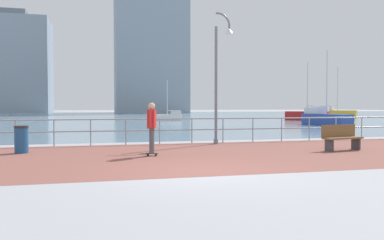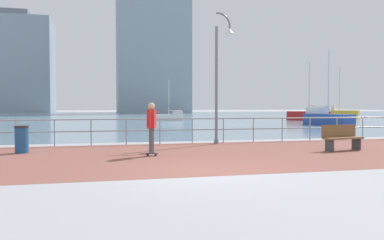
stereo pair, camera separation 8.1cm
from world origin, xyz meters
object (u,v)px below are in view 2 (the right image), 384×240
at_px(park_bench, 342,137).
at_px(trash_bin, 22,139).
at_px(sailboat_yellow, 311,115).
at_px(skateboarder, 152,124).
at_px(sailboat_teal, 327,118).
at_px(sailboat_blue, 170,117).
at_px(sailboat_white, 338,113).
at_px(lamppost, 220,71).

bearing_deg(park_bench, trash_bin, 170.48).
bearing_deg(sailboat_yellow, trash_bin, -135.75).
height_order(park_bench, sailboat_yellow, sailboat_yellow).
height_order(skateboarder, trash_bin, skateboarder).
bearing_deg(sailboat_teal, sailboat_blue, 130.36).
bearing_deg(sailboat_blue, sailboat_teal, -49.64).
bearing_deg(sailboat_blue, sailboat_white, 10.59).
xyz_separation_m(park_bench, sailboat_white, (22.43, 33.31, 0.17)).
xyz_separation_m(lamppost, park_bench, (3.54, -3.23, -2.56)).
bearing_deg(trash_bin, lamppost, 10.51).
bearing_deg(park_bench, sailboat_yellow, 61.50).
xyz_separation_m(skateboarder, sailboat_white, (29.25, 33.23, -0.37)).
distance_m(sailboat_blue, sailboat_yellow, 15.74).
bearing_deg(skateboarder, sailboat_teal, 44.15).
bearing_deg(trash_bin, sailboat_blue, 69.92).
xyz_separation_m(trash_bin, sailboat_teal, (20.74, 14.30, 0.12)).
relative_size(lamppost, skateboarder, 3.24).
bearing_deg(skateboarder, trash_bin, 157.02).
xyz_separation_m(sailboat_teal, sailboat_white, (12.70, 17.16, 0.06)).
bearing_deg(park_bench, sailboat_white, 56.04).
relative_size(lamppost, sailboat_teal, 0.89).
distance_m(sailboat_yellow, sailboat_white, 10.37).
height_order(park_bench, sailboat_white, sailboat_white).
bearing_deg(skateboarder, sailboat_yellow, 51.31).
distance_m(sailboat_teal, sailboat_white, 21.35).
height_order(sailboat_blue, sailboat_teal, sailboat_teal).
distance_m(lamppost, park_bench, 5.43).
bearing_deg(sailboat_white, sailboat_teal, -126.49).
distance_m(trash_bin, sailboat_yellow, 35.56).
distance_m(park_bench, sailboat_white, 40.16).
xyz_separation_m(park_bench, sailboat_blue, (-1.11, 28.90, -0.05)).
relative_size(park_bench, sailboat_white, 0.24).
height_order(sailboat_teal, sailboat_yellow, sailboat_yellow).
distance_m(sailboat_blue, sailboat_white, 23.95).
relative_size(park_bench, sailboat_yellow, 0.25).
relative_size(trash_bin, park_bench, 0.56).
relative_size(skateboarder, sailboat_teal, 0.27).
relative_size(park_bench, sailboat_teal, 0.27).
bearing_deg(skateboarder, lamppost, 43.89).
xyz_separation_m(skateboarder, trash_bin, (-4.18, 1.77, -0.55)).
bearing_deg(sailboat_blue, trash_bin, -110.08).
height_order(trash_bin, sailboat_teal, sailboat_teal).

